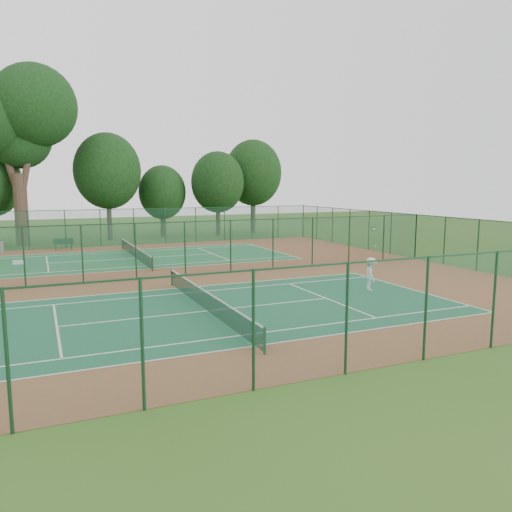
{
  "coord_description": "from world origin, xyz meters",
  "views": [
    {
      "loc": [
        -6.87,
        -30.33,
        5.79
      ],
      "look_at": [
        4.79,
        -3.73,
        1.6
      ],
      "focal_mm": 35.0,
      "sensor_mm": 36.0,
      "label": 1
    }
  ],
  "objects_px": {
    "big_tree": "(17,117)",
    "player_near": "(371,274)",
    "trash_bin": "(1,247)",
    "kit_bag": "(19,262)",
    "bench": "(64,244)"
  },
  "relations": [
    {
      "from": "trash_bin",
      "to": "kit_bag",
      "type": "height_order",
      "value": "trash_bin"
    },
    {
      "from": "kit_bag",
      "to": "big_tree",
      "type": "relative_size",
      "value": 0.05
    },
    {
      "from": "bench",
      "to": "big_tree",
      "type": "bearing_deg",
      "value": 123.06
    },
    {
      "from": "player_near",
      "to": "big_tree",
      "type": "bearing_deg",
      "value": 52.99
    },
    {
      "from": "kit_bag",
      "to": "big_tree",
      "type": "distance_m",
      "value": 17.22
    },
    {
      "from": "player_near",
      "to": "trash_bin",
      "type": "distance_m",
      "value": 32.01
    },
    {
      "from": "player_near",
      "to": "kit_bag",
      "type": "distance_m",
      "value": 25.29
    },
    {
      "from": "trash_bin",
      "to": "kit_bag",
      "type": "bearing_deg",
      "value": -78.14
    },
    {
      "from": "trash_bin",
      "to": "bench",
      "type": "relative_size",
      "value": 0.58
    },
    {
      "from": "big_tree",
      "to": "kit_bag",
      "type": "bearing_deg",
      "value": -90.89
    },
    {
      "from": "kit_bag",
      "to": "big_tree",
      "type": "bearing_deg",
      "value": 91.92
    },
    {
      "from": "bench",
      "to": "kit_bag",
      "type": "xyz_separation_m",
      "value": [
        -3.43,
        -7.41,
        -0.38
      ]
    },
    {
      "from": "big_tree",
      "to": "player_near",
      "type": "bearing_deg",
      "value": -59.74
    },
    {
      "from": "trash_bin",
      "to": "kit_bag",
      "type": "xyz_separation_m",
      "value": [
        1.58,
        -7.55,
        -0.33
      ]
    },
    {
      "from": "player_near",
      "to": "kit_bag",
      "type": "bearing_deg",
      "value": 67.89
    }
  ]
}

